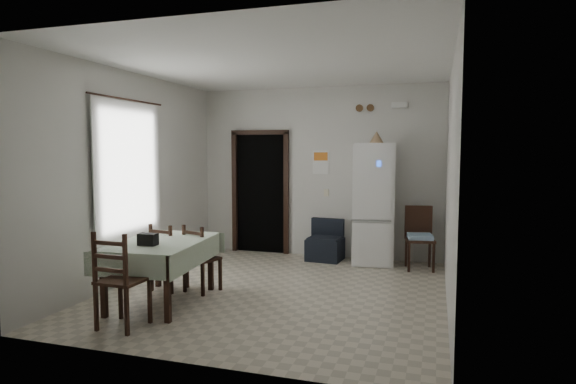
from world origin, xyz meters
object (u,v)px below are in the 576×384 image
Objects in this scene: dining_chair_near_head at (123,279)px; dining_chair_far_right at (202,258)px; fridge at (374,204)px; dining_table at (162,272)px; corner_chair at (420,238)px; navy_seat at (325,240)px; dining_chair_far_left at (169,256)px.

dining_chair_far_right is at bearing -95.08° from dining_chair_near_head.
fridge reaches higher than dining_table.
fridge is at bearing 154.72° from corner_chair.
navy_seat is at bearing -99.51° from dining_chair_far_right.
dining_chair_far_left is (-2.37, -2.26, -0.53)m from fridge.
corner_chair is 3.72m from dining_chair_far_left.
fridge reaches higher than dining_chair_far_right.
dining_chair_near_head is at bearing -104.97° from navy_seat.
corner_chair is 1.10× the size of dining_chair_far_left.
dining_chair_far_left is at bearing -119.91° from navy_seat.
corner_chair is 1.11× the size of dining_chair_far_right.
fridge is at bearing -127.83° from dining_chair_far_left.
dining_table is 0.84m from dining_chair_near_head.
dining_chair_far_left reaches higher than dining_chair_far_right.
corner_chair reaches higher than navy_seat.
navy_seat is 2.48m from dining_chair_far_right.
dining_chair_far_right reaches higher than navy_seat.
navy_seat is 0.70× the size of corner_chair.
dining_chair_near_head reaches higher than navy_seat.
fridge is at bearing 47.03° from dining_table.
corner_chair is at bearing 36.72° from dining_table.
dining_chair_far_left reaches higher than navy_seat.
dining_table reaches higher than navy_seat.
dining_chair_far_right is 1.41m from dining_chair_near_head.
dining_table is 0.56m from dining_chair_far_left.
navy_seat is 3.09m from dining_table.
fridge is 2.01× the size of corner_chair.
dining_chair_far_right is at bearing -152.77° from corner_chair.
dining_table is at bearing -83.50° from dining_chair_near_head.
dining_chair_near_head is at bearing 109.92° from dining_chair_far_left.
dining_chair_near_head is (-2.83, -3.41, 0.02)m from corner_chair.
dining_table is at bearing 120.85° from dining_chair_far_left.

